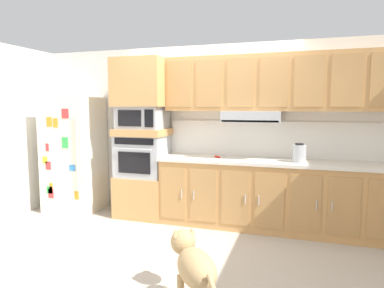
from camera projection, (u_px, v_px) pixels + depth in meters
name	position (u px, v px, depth m)	size (l,w,h in m)	color
ground_plane	(189.00, 241.00, 4.12)	(9.60, 9.60, 0.00)	#B2A899
back_kitchen_wall	(212.00, 132.00, 5.04)	(6.20, 0.12, 2.50)	silver
side_panel_left	(1.00, 133.00, 4.83)	(0.12, 7.10, 2.50)	silver
refrigerator	(74.00, 154.00, 5.30)	(0.76, 0.73, 1.76)	silver
oven_base_cabinet	(144.00, 195.00, 5.08)	(0.74, 0.62, 0.60)	tan
built_in_oven	(143.00, 156.00, 5.02)	(0.70, 0.62, 0.60)	#A8AAAF
appliance_mid_shelf	(143.00, 132.00, 4.98)	(0.74, 0.62, 0.10)	tan
microwave	(143.00, 118.00, 4.96)	(0.64, 0.54, 0.32)	#A8AAAF
appliance_upper_cabinet	(142.00, 83.00, 4.90)	(0.74, 0.62, 0.68)	tan
lower_cabinet_run	(271.00, 196.00, 4.51)	(2.98, 0.63, 0.88)	tan
countertop_slab	(272.00, 162.00, 4.46)	(3.02, 0.64, 0.04)	silver
backsplash_panel	(274.00, 139.00, 4.70)	(3.02, 0.02, 0.50)	white
upper_cabinet_with_hood	(273.00, 85.00, 4.47)	(2.98, 0.48, 0.88)	tan
screwdriver	(218.00, 157.00, 4.69)	(0.17, 0.17, 0.03)	red
electric_kettle	(299.00, 153.00, 4.30)	(0.17, 0.17, 0.24)	#A8AAAF
dog	(193.00, 264.00, 2.70)	(0.60, 0.78, 0.58)	tan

